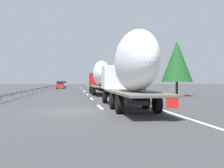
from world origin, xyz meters
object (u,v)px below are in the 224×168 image
truck_lead (101,76)px  car_red_compact (60,85)px  truck_trailing (131,68)px  car_silver_hatch (64,84)px  road_sign (104,80)px  car_white_van (62,84)px

truck_lead → car_red_compact: (28.68, 6.96, -1.59)m
truck_trailing → car_silver_hatch: bearing=5.5°
road_sign → car_red_compact: bearing=57.8°
car_red_compact → car_silver_hatch: car_silver_hatch is taller
car_silver_hatch → car_white_van: bearing=179.6°
car_silver_hatch → truck_lead: bearing=-172.6°
truck_lead → car_silver_hatch: (54.45, 7.11, -1.57)m
truck_lead → road_sign: bearing=-7.9°
truck_lead → truck_trailing: truck_trailing is taller
car_white_van → car_silver_hatch: size_ratio=0.97×
car_silver_hatch → road_sign: (-32.10, -10.21, 1.22)m
car_white_van → road_sign: (-19.50, -10.31, 1.27)m
car_white_van → road_sign: 22.09m
truck_trailing → road_sign: 41.62m
truck_lead → car_white_van: bearing=9.8°
car_red_compact → road_sign: (-6.33, -10.06, 1.24)m
car_red_compact → car_white_van: car_red_compact is taller
truck_lead → road_sign: size_ratio=4.24×
car_red_compact → car_white_van: size_ratio=0.99×
car_white_van → car_silver_hatch: bearing=-0.4°
truck_lead → road_sign: (22.35, -3.10, -0.35)m
truck_trailing → car_white_van: 61.45m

